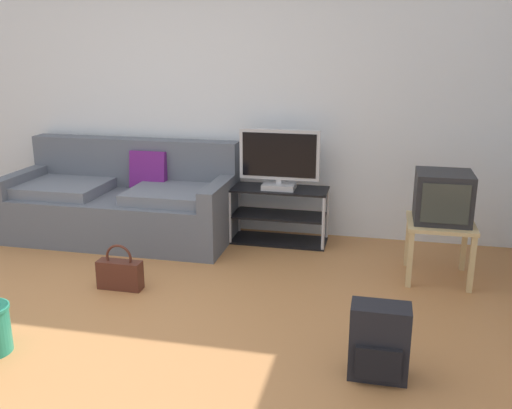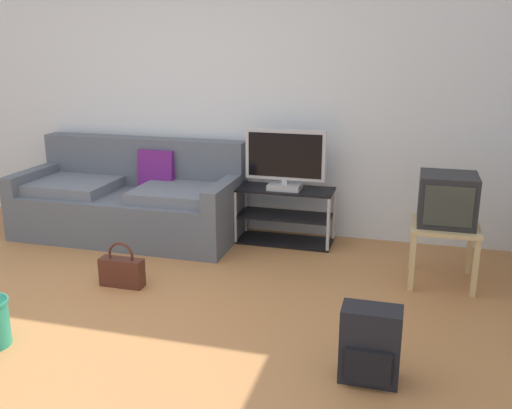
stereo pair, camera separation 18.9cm
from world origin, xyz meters
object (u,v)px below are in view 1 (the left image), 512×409
Objects in this scene: tv_stand at (279,215)px; backpack at (379,342)px; couch at (123,203)px; handbag at (120,273)px; flat_tv at (279,160)px; side_table at (440,231)px; crt_tv at (443,197)px.

tv_stand reaches higher than backpack.
handbag is at bearing -66.24° from couch.
tv_stand is at bearing 90.00° from flat_tv.
couch is at bearing 113.76° from handbag.
couch reaches higher than backpack.
couch is 4.19× the size of side_table.
crt_tv is 1.65m from backpack.
tv_stand is at bearing 6.30° from couch.
crt_tv is 2.55m from handbag.
tv_stand is 2.13× the size of crt_tv.
side_table is at bearing -90.00° from crt_tv.
flat_tv reaches higher than side_table.
handbag is (-1.94, 0.77, -0.09)m from backpack.
flat_tv is at bearing 5.45° from couch.
backpack is at bearing -105.98° from side_table.
flat_tv is (1.49, 0.14, 0.46)m from couch.
side_table is 1.21× the size of crt_tv.
flat_tv reaches higher than tv_stand.
tv_stand is at bearing 158.01° from crt_tv.
tv_stand is 2.06× the size of backpack.
backpack is (-0.43, -1.53, -0.46)m from crt_tv.
crt_tv is at bearing -7.79° from couch.
side_table reaches higher than backpack.
crt_tv reaches higher than handbag.
couch is at bearing -174.55° from flat_tv.
couch is 1.27m from handbag.
couch is at bearing 160.00° from backpack.
tv_stand is 1.55m from crt_tv.
side_table is at bearing -8.11° from couch.
couch is 5.05× the size of crt_tv.
handbag is at bearing -127.35° from flat_tv.
crt_tv reaches higher than side_table.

